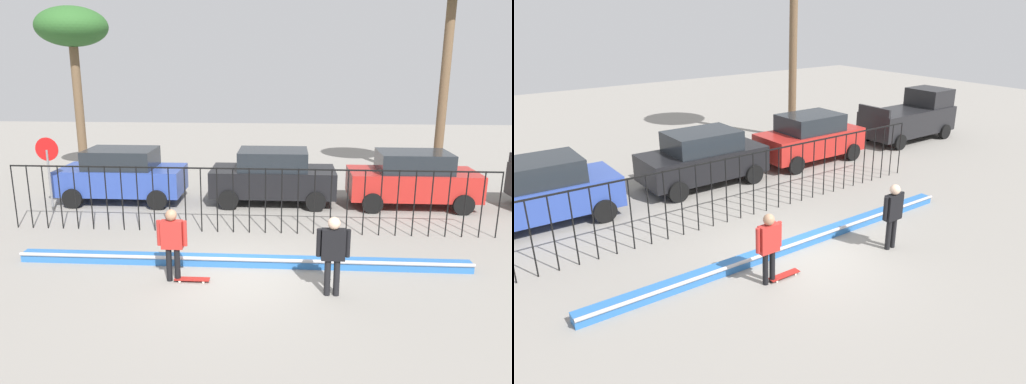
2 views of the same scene
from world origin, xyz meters
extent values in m
plane|color=gray|center=(0.00, 0.00, 0.00)|extent=(60.00, 60.00, 0.00)
cube|color=#2D6BB7|center=(0.00, 0.62, 0.11)|extent=(11.00, 0.36, 0.22)
cylinder|color=#B2B2B7|center=(0.00, 0.44, 0.22)|extent=(11.00, 0.09, 0.09)
cylinder|color=black|center=(-5.60, 3.02, 0.96)|extent=(0.04, 0.04, 1.92)
cylinder|color=black|center=(-5.13, 3.02, 0.96)|extent=(0.04, 0.04, 1.92)
cylinder|color=black|center=(-4.67, 3.02, 0.96)|extent=(0.04, 0.04, 1.92)
cylinder|color=black|center=(-4.20, 3.02, 0.96)|extent=(0.04, 0.04, 1.92)
cylinder|color=black|center=(-3.73, 3.02, 0.96)|extent=(0.04, 0.04, 1.92)
cylinder|color=black|center=(-3.27, 3.02, 0.96)|extent=(0.04, 0.04, 1.92)
cylinder|color=black|center=(-2.80, 3.02, 0.96)|extent=(0.04, 0.04, 1.92)
cylinder|color=black|center=(-2.33, 3.02, 0.96)|extent=(0.04, 0.04, 1.92)
cylinder|color=black|center=(-1.87, 3.02, 0.96)|extent=(0.04, 0.04, 1.92)
cylinder|color=black|center=(-1.40, 3.02, 0.96)|extent=(0.04, 0.04, 1.92)
cylinder|color=black|center=(-0.93, 3.02, 0.96)|extent=(0.04, 0.04, 1.92)
cylinder|color=black|center=(-0.47, 3.02, 0.96)|extent=(0.04, 0.04, 1.92)
cylinder|color=black|center=(0.00, 3.02, 0.96)|extent=(0.04, 0.04, 1.92)
cylinder|color=black|center=(0.47, 3.02, 0.96)|extent=(0.04, 0.04, 1.92)
cylinder|color=black|center=(0.93, 3.02, 0.96)|extent=(0.04, 0.04, 1.92)
cylinder|color=black|center=(1.40, 3.02, 0.96)|extent=(0.04, 0.04, 1.92)
cylinder|color=black|center=(1.87, 3.02, 0.96)|extent=(0.04, 0.04, 1.92)
cylinder|color=black|center=(2.33, 3.02, 0.96)|extent=(0.04, 0.04, 1.92)
cylinder|color=black|center=(2.80, 3.02, 0.96)|extent=(0.04, 0.04, 1.92)
cylinder|color=black|center=(3.27, 3.02, 0.96)|extent=(0.04, 0.04, 1.92)
cylinder|color=black|center=(3.73, 3.02, 0.96)|extent=(0.04, 0.04, 1.92)
cylinder|color=black|center=(4.20, 3.02, 0.96)|extent=(0.04, 0.04, 1.92)
cylinder|color=black|center=(4.67, 3.02, 0.96)|extent=(0.04, 0.04, 1.92)
cylinder|color=black|center=(5.13, 3.02, 0.96)|extent=(0.04, 0.04, 1.92)
cylinder|color=black|center=(5.60, 3.02, 0.96)|extent=(0.04, 0.04, 1.92)
cylinder|color=black|center=(6.07, 3.02, 0.96)|extent=(0.04, 0.04, 1.92)
cylinder|color=black|center=(6.53, 3.02, 0.96)|extent=(0.04, 0.04, 1.92)
cylinder|color=black|center=(7.00, 3.02, 0.96)|extent=(0.04, 0.04, 1.92)
cube|color=black|center=(0.00, 3.02, 1.90)|extent=(14.00, 0.04, 0.04)
cylinder|color=black|center=(-1.55, -0.37, 0.39)|extent=(0.13, 0.13, 0.79)
cylinder|color=black|center=(-1.36, -0.37, 0.39)|extent=(0.13, 0.13, 0.79)
cube|color=#B22823|center=(-1.46, -0.37, 1.11)|extent=(0.48, 0.21, 0.65)
sphere|color=#A87A5B|center=(-1.46, -0.37, 1.56)|extent=(0.26, 0.26, 0.26)
cylinder|color=#B22823|center=(-1.75, -0.37, 1.15)|extent=(0.10, 0.10, 0.58)
cylinder|color=#B22823|center=(-1.17, -0.37, 1.15)|extent=(0.10, 0.10, 0.58)
cube|color=#A51E19|center=(-1.03, -0.39, 0.06)|extent=(0.80, 0.20, 0.02)
cylinder|color=silver|center=(-0.76, -0.32, 0.03)|extent=(0.05, 0.03, 0.05)
cylinder|color=silver|center=(-0.76, -0.47, 0.03)|extent=(0.05, 0.03, 0.05)
cylinder|color=silver|center=(-1.30, -0.32, 0.03)|extent=(0.05, 0.03, 0.05)
cylinder|color=silver|center=(-1.30, -0.47, 0.03)|extent=(0.05, 0.03, 0.05)
cylinder|color=black|center=(1.97, -0.85, 0.41)|extent=(0.14, 0.14, 0.81)
cylinder|color=black|center=(2.16, -0.85, 0.41)|extent=(0.14, 0.14, 0.81)
cube|color=black|center=(2.06, -0.85, 1.15)|extent=(0.49, 0.21, 0.67)
sphere|color=beige|center=(2.06, -0.85, 1.61)|extent=(0.26, 0.26, 0.26)
cylinder|color=black|center=(1.76, -0.85, 1.18)|extent=(0.11, 0.11, 0.60)
cylinder|color=black|center=(2.36, -0.85, 1.18)|extent=(0.11, 0.11, 0.60)
cube|color=#2D479E|center=(-4.75, 6.09, 0.79)|extent=(4.30, 1.90, 0.90)
cube|color=#1E2328|center=(-4.75, 6.09, 1.57)|extent=(2.37, 1.71, 0.66)
cylinder|color=black|center=(-3.29, 7.04, 0.34)|extent=(0.68, 0.22, 0.68)
cylinder|color=black|center=(-3.29, 5.14, 0.34)|extent=(0.68, 0.22, 0.68)
cube|color=black|center=(0.58, 6.24, 0.79)|extent=(4.30, 1.90, 0.90)
cube|color=#1E2328|center=(0.58, 6.24, 1.57)|extent=(2.37, 1.71, 0.66)
cylinder|color=black|center=(2.04, 7.19, 0.34)|extent=(0.68, 0.22, 0.68)
cylinder|color=black|center=(2.04, 5.29, 0.34)|extent=(0.68, 0.22, 0.68)
cylinder|color=black|center=(-0.88, 7.19, 0.34)|extent=(0.68, 0.22, 0.68)
cylinder|color=black|center=(-0.88, 5.29, 0.34)|extent=(0.68, 0.22, 0.68)
cube|color=#B2231E|center=(5.36, 6.15, 0.79)|extent=(4.30, 1.90, 0.90)
cube|color=#1E2328|center=(5.36, 6.15, 1.57)|extent=(2.37, 1.71, 0.66)
cylinder|color=black|center=(6.82, 7.10, 0.34)|extent=(0.68, 0.22, 0.68)
cylinder|color=black|center=(6.82, 5.20, 0.34)|extent=(0.68, 0.22, 0.68)
cylinder|color=black|center=(3.89, 7.10, 0.34)|extent=(0.68, 0.22, 0.68)
cylinder|color=black|center=(3.89, 5.20, 0.34)|extent=(0.68, 0.22, 0.68)
cube|color=black|center=(11.15, 6.02, 0.89)|extent=(4.70, 1.90, 1.10)
cube|color=black|center=(12.60, 6.02, 1.84)|extent=(1.50, 1.75, 0.80)
cube|color=black|center=(8.86, 6.02, 1.62)|extent=(0.12, 1.75, 0.36)
cylinder|color=black|center=(12.75, 6.97, 0.34)|extent=(0.68, 0.22, 0.68)
cylinder|color=black|center=(12.75, 5.07, 0.34)|extent=(0.68, 0.22, 0.68)
cylinder|color=black|center=(9.55, 6.97, 0.34)|extent=(0.68, 0.22, 0.68)
cylinder|color=black|center=(9.55, 5.07, 0.34)|extent=(0.68, 0.22, 0.68)
cylinder|color=brown|center=(7.15, 9.53, 3.60)|extent=(0.36, 0.36, 7.19)
camera|label=1|loc=(1.08, -10.52, 4.80)|focal=34.44mm
camera|label=2|loc=(-7.15, -8.13, 5.88)|focal=34.37mm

